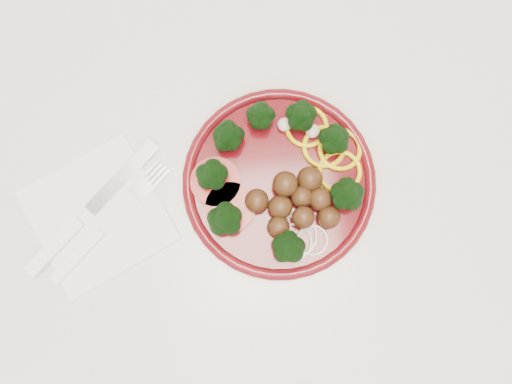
{
  "coord_description": "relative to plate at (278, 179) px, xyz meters",
  "views": [
    {
      "loc": [
        0.2,
        1.58,
        1.52
      ],
      "look_at": [
        0.21,
        1.67,
        0.92
      ],
      "focal_mm": 35.0,
      "sensor_mm": 36.0,
      "label": 1
    }
  ],
  "objects": [
    {
      "name": "napkin",
      "position": [
        -0.23,
        -0.02,
        -0.02
      ],
      "size": [
        0.2,
        0.2,
        0.0
      ],
      "primitive_type": "cube",
      "rotation": [
        0.0,
        0.0,
        0.41
      ],
      "color": "white",
      "rests_on": "counter"
    },
    {
      "name": "knife",
      "position": [
        -0.25,
        -0.03,
        -0.01
      ],
      "size": [
        0.17,
        0.16,
        0.01
      ],
      "rotation": [
        0.0,
        0.0,
        0.72
      ],
      "color": "silver",
      "rests_on": "napkin"
    },
    {
      "name": "fork",
      "position": [
        -0.24,
        -0.05,
        -0.01
      ],
      "size": [
        0.16,
        0.14,
        0.01
      ],
      "rotation": [
        0.0,
        0.0,
        0.72
      ],
      "color": "white",
      "rests_on": "napkin"
    },
    {
      "name": "counter",
      "position": [
        -0.24,
        0.02,
        -0.47
      ],
      "size": [
        2.4,
        0.6,
        0.9
      ],
      "color": "beige",
      "rests_on": "ground"
    },
    {
      "name": "plate",
      "position": [
        0.0,
        0.0,
        0.0
      ],
      "size": [
        0.24,
        0.24,
        0.05
      ],
      "rotation": [
        0.0,
        0.0,
        0.18
      ],
      "color": "#51090F",
      "rests_on": "counter"
    }
  ]
}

